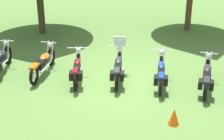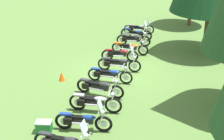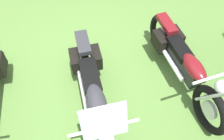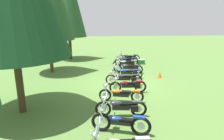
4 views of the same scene
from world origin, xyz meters
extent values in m
plane|color=#547A38|center=(0.00, 0.00, 0.00)|extent=(80.00, 80.00, 0.00)
torus|color=black|center=(-4.22, 1.68, 0.36)|extent=(0.18, 0.72, 0.72)
cylinder|color=silver|center=(-4.22, 1.68, 0.36)|extent=(0.08, 0.28, 0.27)
cube|color=black|center=(-4.30, 0.91, 0.47)|extent=(0.27, 0.78, 0.26)
ellipsoid|color=#2D2D33|center=(-4.28, 1.12, 0.64)|extent=(0.30, 0.57, 0.20)
cylinder|color=silver|center=(-4.30, 1.63, 0.66)|extent=(0.08, 0.34, 0.65)
cylinder|color=silver|center=(-4.15, 1.61, 0.66)|extent=(0.08, 0.34, 0.65)
cylinder|color=silver|center=(-4.23, 1.54, 0.99)|extent=(0.69, 0.11, 0.04)
sphere|color=silver|center=(-4.22, 1.63, 0.87)|extent=(0.19, 0.19, 0.17)
cylinder|color=silver|center=(-4.19, 0.73, 0.38)|extent=(0.16, 0.77, 0.08)
torus|color=black|center=(-2.55, 1.51, 0.33)|extent=(0.26, 0.67, 0.67)
cylinder|color=silver|center=(-2.55, 1.51, 0.33)|extent=(0.11, 0.26, 0.25)
torus|color=black|center=(-2.94, -0.12, 0.33)|extent=(0.26, 0.67, 0.67)
cylinder|color=silver|center=(-2.94, -0.12, 0.33)|extent=(0.11, 0.26, 0.25)
cube|color=black|center=(-2.75, 0.69, 0.44)|extent=(0.42, 0.86, 0.24)
ellipsoid|color=#D16014|center=(-2.69, 0.92, 0.58)|extent=(0.43, 0.64, 0.18)
cube|color=black|center=(-2.80, 0.47, 0.55)|extent=(0.40, 0.60, 0.10)
cube|color=#D16014|center=(-2.92, -0.04, 0.64)|extent=(0.31, 0.48, 0.08)
cylinder|color=silver|center=(-2.65, 1.47, 0.63)|extent=(0.12, 0.34, 0.65)
cylinder|color=silver|center=(-2.48, 1.43, 0.63)|extent=(0.12, 0.34, 0.65)
cylinder|color=silver|center=(-2.58, 1.37, 0.97)|extent=(0.60, 0.18, 0.04)
sphere|color=silver|center=(-2.56, 1.46, 0.85)|extent=(0.20, 0.20, 0.17)
cylinder|color=silver|center=(-2.65, 0.48, 0.35)|extent=(0.27, 0.82, 0.08)
torus|color=black|center=(-1.48, 0.86, 0.35)|extent=(0.13, 0.71, 0.70)
cylinder|color=silver|center=(-1.48, 0.86, 0.35)|extent=(0.06, 0.27, 0.27)
torus|color=black|center=(-1.52, -0.61, 0.35)|extent=(0.13, 0.71, 0.70)
cylinder|color=silver|center=(-1.52, -0.61, 0.35)|extent=(0.06, 0.27, 0.27)
cube|color=black|center=(-1.50, 0.12, 0.46)|extent=(0.20, 0.73, 0.25)
ellipsoid|color=maroon|center=(-1.49, 0.33, 0.62)|extent=(0.24, 0.53, 0.20)
cube|color=black|center=(-1.50, -0.08, 0.59)|extent=(0.23, 0.49, 0.10)
cube|color=maroon|center=(-1.52, -0.53, 0.68)|extent=(0.18, 0.44, 0.08)
cylinder|color=silver|center=(-1.55, 0.80, 0.65)|extent=(0.05, 0.34, 0.65)
cylinder|color=silver|center=(-1.41, 0.80, 0.65)|extent=(0.05, 0.34, 0.65)
cylinder|color=silver|center=(-1.48, 0.72, 0.99)|extent=(0.75, 0.06, 0.04)
sphere|color=silver|center=(-1.48, 0.81, 0.87)|extent=(0.17, 0.17, 0.17)
cylinder|color=silver|center=(-1.39, -0.04, 0.37)|extent=(0.10, 0.73, 0.08)
cube|color=black|center=(-1.66, -0.41, 0.45)|extent=(0.15, 0.32, 0.26)
cube|color=black|center=(-1.37, -0.42, 0.45)|extent=(0.15, 0.32, 0.26)
torus|color=black|center=(0.01, 0.99, 0.35)|extent=(0.17, 0.71, 0.70)
cylinder|color=silver|center=(0.01, 0.99, 0.35)|extent=(0.08, 0.28, 0.27)
torus|color=black|center=(-0.18, -0.68, 0.35)|extent=(0.17, 0.71, 0.70)
cylinder|color=silver|center=(-0.18, -0.68, 0.35)|extent=(0.08, 0.28, 0.27)
cube|color=black|center=(-0.08, 0.15, 0.47)|extent=(0.30, 0.85, 0.26)
ellipsoid|color=#2D2D33|center=(-0.06, 0.38, 0.62)|extent=(0.32, 0.62, 0.20)
cube|color=black|center=(-0.11, -0.08, 0.59)|extent=(0.30, 0.58, 0.10)
cube|color=#2D2D33|center=(-0.17, -0.60, 0.69)|extent=(0.24, 0.46, 0.08)
cylinder|color=silver|center=(-0.07, 0.94, 0.65)|extent=(0.08, 0.34, 0.65)
cylinder|color=silver|center=(0.08, 0.92, 0.65)|extent=(0.08, 0.34, 0.65)
cylinder|color=silver|center=(0.00, 0.85, 0.99)|extent=(0.72, 0.12, 0.04)
sphere|color=silver|center=(0.01, 0.94, 0.87)|extent=(0.19, 0.19, 0.17)
cylinder|color=silver|center=(0.02, -0.05, 0.37)|extent=(0.18, 0.84, 0.08)
cube|color=silver|center=(0.00, 0.87, 1.17)|extent=(0.45, 0.20, 0.39)
cube|color=black|center=(-0.32, -0.46, 0.45)|extent=(0.18, 0.33, 0.26)
cube|color=black|center=(0.00, -0.50, 0.45)|extent=(0.18, 0.33, 0.26)
torus|color=black|center=(1.48, 0.56, 0.34)|extent=(0.21, 0.69, 0.68)
cylinder|color=silver|center=(1.48, 0.56, 0.34)|extent=(0.10, 0.27, 0.26)
torus|color=black|center=(1.19, -1.06, 0.34)|extent=(0.21, 0.69, 0.68)
cylinder|color=silver|center=(1.19, -1.06, 0.34)|extent=(0.10, 0.27, 0.26)
cube|color=black|center=(1.34, -0.25, 0.45)|extent=(0.33, 0.84, 0.24)
ellipsoid|color=navy|center=(1.38, -0.03, 0.59)|extent=(0.34, 0.61, 0.19)
cube|color=black|center=(1.30, -0.48, 0.56)|extent=(0.32, 0.57, 0.10)
cube|color=navy|center=(1.21, -0.99, 0.66)|extent=(0.25, 0.46, 0.08)
cylinder|color=silver|center=(1.40, 0.51, 0.64)|extent=(0.10, 0.34, 0.65)
cylinder|color=silver|center=(1.54, 0.48, 0.64)|extent=(0.10, 0.34, 0.65)
cylinder|color=silver|center=(1.46, 0.42, 0.98)|extent=(0.61, 0.14, 0.04)
sphere|color=silver|center=(1.47, 0.51, 0.86)|extent=(0.20, 0.20, 0.17)
cylinder|color=silver|center=(1.42, -0.45, 0.36)|extent=(0.22, 0.82, 0.08)
cube|color=black|center=(1.08, -0.84, 0.44)|extent=(0.19, 0.34, 0.26)
cube|color=black|center=(1.38, -0.89, 0.44)|extent=(0.19, 0.34, 0.26)
torus|color=black|center=(3.05, 0.18, 0.34)|extent=(0.31, 0.69, 0.69)
cylinder|color=silver|center=(3.05, 0.18, 0.34)|extent=(0.13, 0.26, 0.26)
torus|color=black|center=(2.53, -1.43, 0.34)|extent=(0.31, 0.69, 0.69)
cylinder|color=silver|center=(2.53, -1.43, 0.34)|extent=(0.13, 0.26, 0.26)
cube|color=black|center=(2.79, -0.62, 0.46)|extent=(0.46, 0.86, 0.25)
ellipsoid|color=#2D2D33|center=(2.86, -0.40, 0.61)|extent=(0.44, 0.65, 0.20)
cube|color=black|center=(2.71, -0.84, 0.58)|extent=(0.41, 0.61, 0.10)
cube|color=#2D2D33|center=(2.55, -1.35, 0.66)|extent=(0.32, 0.48, 0.08)
cylinder|color=silver|center=(2.95, 0.15, 0.64)|extent=(0.14, 0.33, 0.65)
cylinder|color=silver|center=(3.10, 0.10, 0.64)|extent=(0.14, 0.33, 0.65)
cylinder|color=silver|center=(3.00, 0.05, 0.98)|extent=(0.58, 0.22, 0.04)
sphere|color=silver|center=(3.03, 0.13, 0.86)|extent=(0.21, 0.21, 0.17)
cylinder|color=silver|center=(2.85, -0.84, 0.36)|extent=(0.33, 0.82, 0.08)
cube|color=black|center=(2.43, -1.18, 0.44)|extent=(0.23, 0.35, 0.26)
cube|color=black|center=(2.75, -1.29, 0.44)|extent=(0.23, 0.35, 0.26)
cylinder|color=#42301E|center=(-3.42, 5.38, 1.29)|extent=(0.32, 0.32, 2.59)
cylinder|color=#4C3823|center=(3.62, 5.52, 1.33)|extent=(0.29, 0.29, 2.65)
cone|color=#EA590F|center=(1.29, -2.73, 0.24)|extent=(0.32, 0.32, 0.48)
camera|label=1|loc=(-0.76, -11.02, 5.52)|focal=57.10mm
camera|label=2|loc=(16.11, 0.78, 7.16)|focal=52.06mm
camera|label=3|loc=(0.24, 1.71, 3.19)|focal=37.23mm
camera|label=4|loc=(-11.87, 1.97, 4.11)|focal=30.65mm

